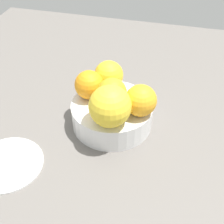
% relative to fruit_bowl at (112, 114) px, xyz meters
% --- Properties ---
extents(ground_plane, '(1.10, 1.10, 0.02)m').
position_rel_fruit_bowl_xyz_m(ground_plane, '(0.00, 0.00, -0.04)').
color(ground_plane, '#66605B').
extents(fruit_bowl, '(0.18, 0.18, 0.05)m').
position_rel_fruit_bowl_xyz_m(fruit_bowl, '(0.00, 0.00, 0.00)').
color(fruit_bowl, white).
rests_on(fruit_bowl, ground_plane).
extents(orange_in_bowl_0, '(0.06, 0.06, 0.06)m').
position_rel_fruit_bowl_xyz_m(orange_in_bowl_0, '(0.00, 0.00, 0.06)').
color(orange_in_bowl_0, '#F9A823').
rests_on(orange_in_bowl_0, fruit_bowl).
extents(orange_in_bowl_1, '(0.07, 0.07, 0.07)m').
position_rel_fruit_bowl_xyz_m(orange_in_bowl_1, '(-0.02, 0.06, 0.06)').
color(orange_in_bowl_1, yellow).
rests_on(orange_in_bowl_1, fruit_bowl).
extents(orange_in_bowl_2, '(0.08, 0.08, 0.08)m').
position_rel_fruit_bowl_xyz_m(orange_in_bowl_2, '(0.01, -0.06, 0.07)').
color(orange_in_bowl_2, yellow).
rests_on(orange_in_bowl_2, fruit_bowl).
extents(orange_in_bowl_3, '(0.06, 0.06, 0.06)m').
position_rel_fruit_bowl_xyz_m(orange_in_bowl_3, '(-0.05, 0.01, 0.06)').
color(orange_in_bowl_3, orange).
rests_on(orange_in_bowl_3, fruit_bowl).
extents(orange_in_bowl_4, '(0.07, 0.07, 0.07)m').
position_rel_fruit_bowl_xyz_m(orange_in_bowl_4, '(0.06, -0.01, 0.06)').
color(orange_in_bowl_4, '#F9A823').
rests_on(orange_in_bowl_4, fruit_bowl).
extents(side_plate, '(0.14, 0.14, 0.01)m').
position_rel_fruit_bowl_xyz_m(side_plate, '(-0.17, -0.17, -0.02)').
color(side_plate, white).
rests_on(side_plate, ground_plane).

